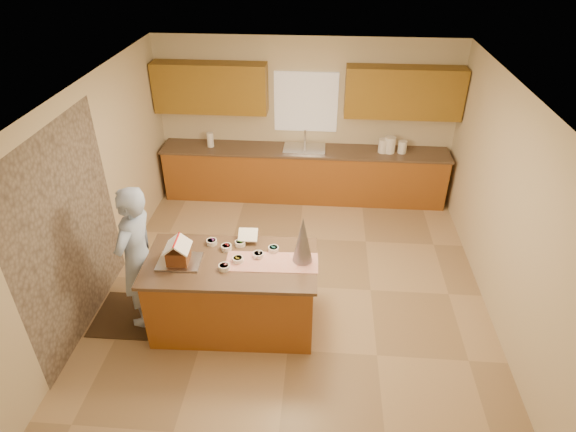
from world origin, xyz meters
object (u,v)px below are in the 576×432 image
Objects in this scene: island_base at (233,295)px; boy at (137,258)px; gingerbread_house at (178,253)px; tinsel_tree at (303,240)px.

boy is (-1.10, 0.02, 0.47)m from island_base.
gingerbread_house is (0.53, -0.09, 0.17)m from boy.
gingerbread_house is (-1.38, -0.15, -0.15)m from tinsel_tree.
boy is 0.56m from gingerbread_house.
tinsel_tree is at bearing 104.34° from boy.
island_base is 6.22× the size of gingerbread_house.
island_base is 1.13m from tinsel_tree.
boy reaches higher than island_base.
tinsel_tree is 1.90× the size of gingerbread_house.
boy is 6.06× the size of gingerbread_house.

